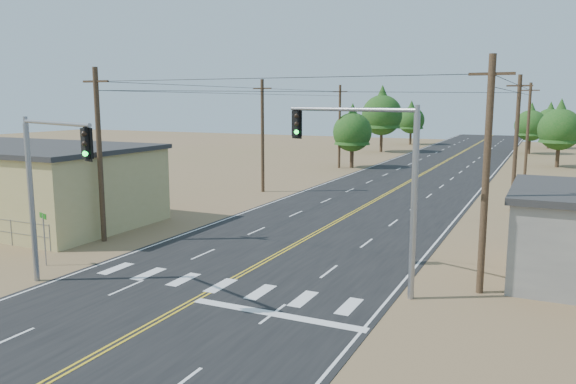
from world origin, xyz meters
The scene contains 18 objects.
ground centered at (0.00, 0.00, 0.00)m, with size 220.00×220.00×0.00m, color #815F45.
road centered at (0.00, 30.00, 0.01)m, with size 15.00×200.00×0.02m, color black.
building_left centered at (-21.00, 14.00, 2.50)m, with size 20.00×10.00×5.00m, color tan.
utility_pole_left_near centered at (-10.50, 12.00, 5.12)m, with size 1.80×0.30×10.00m.
utility_pole_left_mid centered at (-10.50, 32.00, 5.12)m, with size 1.80×0.30×10.00m.
utility_pole_left_far centered at (-10.50, 52.00, 5.12)m, with size 1.80×0.30×10.00m.
utility_pole_right_near centered at (10.50, 12.00, 5.12)m, with size 1.80×0.30×10.00m.
utility_pole_right_mid centered at (10.50, 32.00, 5.12)m, with size 1.80×0.30×10.00m.
utility_pole_right_far centered at (10.50, 52.00, 5.12)m, with size 1.80×0.30×10.00m.
signal_mast_left centered at (-6.29, 4.44, 5.05)m, with size 5.96×2.43×7.46m.
signal_mast_right centered at (6.08, 10.68, 5.42)m, with size 6.68×2.55×7.97m.
street_sign centered at (-9.57, 6.98, 1.78)m, with size 0.75×0.31×2.66m.
tree_left_near centered at (-9.27, 53.16, 4.82)m, with size 4.73×4.73×7.88m.
tree_left_mid centered at (-11.93, 75.53, 6.52)m, with size 6.39×6.39×10.65m.
tree_left_far centered at (-11.21, 92.89, 5.04)m, with size 4.94×4.94×8.24m.
tree_right_near centered at (13.64, 64.25, 5.17)m, with size 5.08×5.08×8.46m.
tree_right_mid centered at (9.76, 81.96, 4.85)m, with size 4.76×4.76×7.93m.
tree_right_far centered at (12.34, 94.20, 4.91)m, with size 4.82×4.82×8.03m.
Camera 1 is at (12.88, -12.35, 8.13)m, focal length 35.00 mm.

